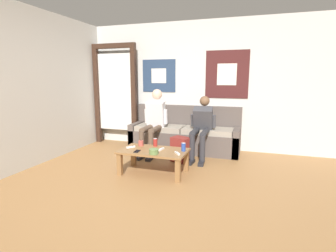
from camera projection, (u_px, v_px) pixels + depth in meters
ground_plane at (145, 203)px, 3.04m from camera, size 18.00×18.00×0.00m
wall_back at (196, 86)px, 5.32m from camera, size 10.00×0.07×2.55m
door_frame at (115, 89)px, 5.67m from camera, size 1.00×0.10×2.15m
couch at (185, 136)px, 5.24m from camera, size 2.16×0.67×0.88m
coffee_table at (154, 154)px, 3.97m from camera, size 1.01×0.58×0.36m
person_seated_adult at (154, 119)px, 4.99m from camera, size 0.47×0.86×1.22m
person_seated_teen at (202, 125)px, 4.72m from camera, size 0.47×0.90×1.10m
backpack at (181, 150)px, 4.52m from camera, size 0.37×0.32×0.43m
ceramic_bowl at (154, 151)px, 3.74m from camera, size 0.14×0.14×0.07m
pillar_candle at (141, 143)px, 4.20m from camera, size 0.08×0.08×0.10m
drink_can_blue at (183, 147)px, 3.89m from camera, size 0.07×0.07×0.12m
drink_can_red at (155, 142)px, 4.17m from camera, size 0.07×0.07×0.12m
game_controller_near_left at (177, 153)px, 3.75m from camera, size 0.11×0.14×0.03m
game_controller_near_right at (131, 147)px, 4.08m from camera, size 0.11×0.14×0.03m
game_controller_far_center at (161, 149)px, 3.96m from camera, size 0.05×0.15×0.03m
cell_phone at (137, 151)px, 3.87m from camera, size 0.07×0.14×0.01m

